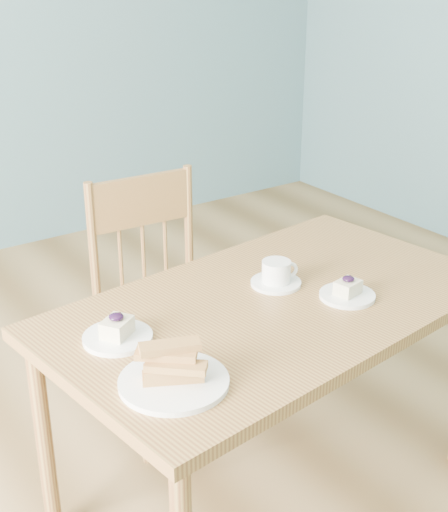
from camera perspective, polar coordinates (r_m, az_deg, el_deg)
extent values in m
cube|color=#A0783C|center=(1.94, 3.96, -4.06)|extent=(1.31, 0.85, 0.04)
cylinder|color=#A0783C|center=(2.05, -14.18, -14.16)|extent=(0.05, 0.05, 0.63)
cylinder|color=#A0783C|center=(2.65, 7.75, -4.35)|extent=(0.05, 0.05, 0.63)
cube|color=#A0783C|center=(2.39, -4.53, -5.04)|extent=(0.42, 0.40, 0.04)
cylinder|color=#A0783C|center=(2.32, -6.31, -12.28)|extent=(0.03, 0.03, 0.38)
cylinder|color=#A0783C|center=(2.45, 0.93, -9.93)|extent=(0.03, 0.03, 0.38)
cylinder|color=#A0783C|center=(2.56, -9.43, -8.61)|extent=(0.03, 0.03, 0.38)
cylinder|color=#A0783C|center=(2.68, -2.73, -6.71)|extent=(0.03, 0.03, 0.38)
cylinder|color=#A0783C|center=(2.36, -10.44, 0.72)|extent=(0.03, 0.03, 0.44)
cylinder|color=#A0783C|center=(2.50, -2.85, 2.38)|extent=(0.03, 0.03, 0.44)
cube|color=#A0783C|center=(2.38, -6.68, 4.40)|extent=(0.34, 0.04, 0.17)
cylinder|color=#A0783C|center=(2.43, -8.24, -0.76)|extent=(0.01, 0.01, 0.26)
cylinder|color=#A0783C|center=(2.46, -6.44, -0.35)|extent=(0.01, 0.01, 0.26)
cylinder|color=#A0783C|center=(2.49, -4.69, 0.06)|extent=(0.01, 0.01, 0.26)
cylinder|color=white|center=(1.98, 9.82, -3.14)|extent=(0.15, 0.15, 0.01)
cube|color=beige|center=(1.96, 9.87, -2.49)|extent=(0.08, 0.06, 0.04)
ellipsoid|color=black|center=(1.95, 9.93, -1.80)|extent=(0.03, 0.03, 0.01)
sphere|color=black|center=(1.96, 10.05, -1.70)|extent=(0.01, 0.01, 0.01)
sphere|color=black|center=(1.95, 9.63, -1.80)|extent=(0.01, 0.01, 0.01)
sphere|color=black|center=(1.95, 10.16, -1.88)|extent=(0.01, 0.01, 0.01)
cylinder|color=white|center=(1.77, -8.50, -6.46)|extent=(0.17, 0.17, 0.01)
cube|color=beige|center=(1.75, -8.56, -5.68)|extent=(0.09, 0.09, 0.04)
ellipsoid|color=black|center=(1.74, -8.62, -4.82)|extent=(0.04, 0.04, 0.02)
sphere|color=black|center=(1.75, -8.37, -4.70)|extent=(0.01, 0.01, 0.01)
sphere|color=black|center=(1.74, -8.98, -4.82)|extent=(0.01, 0.01, 0.01)
sphere|color=black|center=(1.73, -8.37, -4.94)|extent=(0.01, 0.01, 0.01)
cylinder|color=white|center=(2.03, 4.17, -2.16)|extent=(0.14, 0.14, 0.01)
cylinder|color=white|center=(2.01, 4.20, -1.24)|extent=(0.11, 0.11, 0.06)
cylinder|color=#9C7145|center=(2.00, 4.22, -0.60)|extent=(0.07, 0.07, 0.00)
torus|color=white|center=(2.02, 5.30, -1.11)|extent=(0.05, 0.03, 0.05)
cylinder|color=white|center=(1.59, -4.04, -10.00)|extent=(0.24, 0.24, 0.01)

